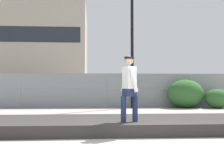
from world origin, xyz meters
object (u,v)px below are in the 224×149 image
at_px(parked_car_near, 46,91).
at_px(shrub_center, 217,99).
at_px(skater, 129,88).
at_px(street_lamp, 132,26).
at_px(shrub_left, 185,94).
at_px(skateboard, 129,132).

distance_m(parked_car_near, shrub_center, 10.75).
height_order(skater, street_lamp, street_lamp).
bearing_deg(shrub_left, parked_car_near, 151.58).
bearing_deg(street_lamp, skater, -98.47).
height_order(shrub_left, shrub_center, shrub_left).
distance_m(street_lamp, shrub_center, 5.92).
xyz_separation_m(skater, street_lamp, (1.21, 8.14, 3.31)).
distance_m(skateboard, shrub_left, 8.92).
bearing_deg(street_lamp, shrub_left, -4.29).
bearing_deg(skateboard, shrub_left, 63.00).
height_order(street_lamp, shrub_left, street_lamp).
xyz_separation_m(skater, shrub_left, (4.04, 7.92, -0.36)).
height_order(skateboard, shrub_center, shrub_center).
relative_size(street_lamp, parked_car_near, 1.62).
bearing_deg(street_lamp, parked_car_near, 141.59).
xyz_separation_m(skater, parked_car_near, (-4.02, 12.29, -0.28)).
height_order(skater, parked_car_near, skater).
xyz_separation_m(skateboard, shrub_left, (4.04, 7.92, 0.70)).
relative_size(parked_car_near, shrub_left, 2.26).
bearing_deg(skateboard, shrub_center, 53.26).
bearing_deg(street_lamp, skateboard, -98.47).
distance_m(street_lamp, parked_car_near, 7.58).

